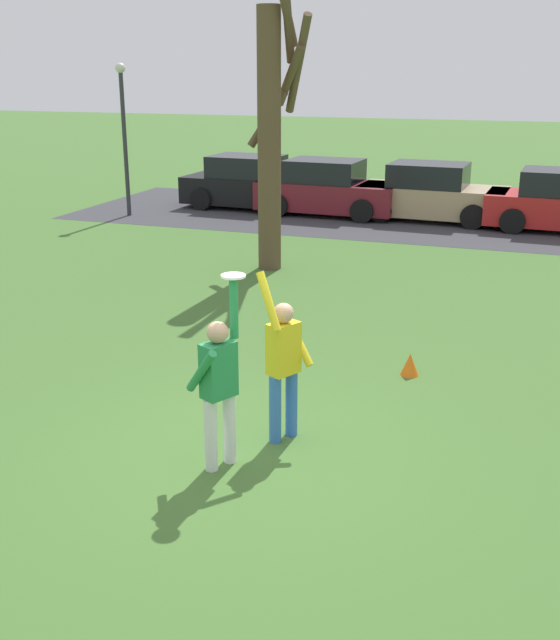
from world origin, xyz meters
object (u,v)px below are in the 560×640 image
(bare_tree_tall, at_px, (272,130))
(field_cone_orange, at_px, (410,364))
(parked_car_tan, at_px, (431,194))
(person_defender, at_px, (283,360))
(person_catcher, at_px, (219,382))
(parked_car_black, at_px, (250,184))
(lamppost_by_lot, at_px, (124,125))
(frisbee_disc, at_px, (233,276))
(parked_car_maroon, at_px, (328,190))

(bare_tree_tall, bearing_deg, field_cone_orange, -52.75)
(bare_tree_tall, bearing_deg, parked_car_tan, 70.32)
(person_defender, height_order, field_cone_orange, person_defender)
(person_catcher, bearing_deg, field_cone_orange, 2.81)
(person_catcher, distance_m, field_cone_orange, 3.66)
(person_catcher, distance_m, bare_tree_tall, 8.88)
(parked_car_black, relative_size, lamppost_by_lot, 0.98)
(person_catcher, bearing_deg, lamppost_by_lot, 60.91)
(person_catcher, distance_m, frisbee_disc, 1.13)
(frisbee_disc, distance_m, field_cone_orange, 3.86)
(parked_car_tan, relative_size, field_cone_orange, 13.04)
(parked_car_maroon, bearing_deg, person_catcher, -76.14)
(parked_car_black, xyz_separation_m, bare_tree_tall, (3.16, -6.82, 2.18))
(person_defender, relative_size, lamppost_by_lot, 0.48)
(parked_car_maroon, bearing_deg, lamppost_by_lot, -156.56)
(field_cone_orange, bearing_deg, person_defender, -113.63)
(lamppost_by_lot, bearing_deg, frisbee_disc, -55.80)
(person_catcher, height_order, parked_car_maroon, person_catcher)
(parked_car_maroon, relative_size, field_cone_orange, 13.04)
(parked_car_maroon, height_order, lamppost_by_lot, lamppost_by_lot)
(frisbee_disc, distance_m, lamppost_by_lot, 15.23)
(parked_car_tan, height_order, bare_tree_tall, bare_tree_tall)
(parked_car_black, relative_size, bare_tree_tall, 0.72)
(parked_car_tan, bearing_deg, frisbee_disc, -87.17)
(person_catcher, relative_size, field_cone_orange, 6.50)
(person_defender, height_order, frisbee_disc, frisbee_disc)
(person_catcher, height_order, parked_car_black, person_catcher)
(frisbee_disc, xyz_separation_m, field_cone_orange, (1.38, 3.04, -1.93))
(person_defender, xyz_separation_m, parked_car_tan, (-0.43, 14.18, -0.25))
(frisbee_disc, relative_size, field_cone_orange, 0.80)
(parked_car_maroon, xyz_separation_m, bare_tree_tall, (0.62, -6.55, 2.18))
(frisbee_disc, xyz_separation_m, bare_tree_tall, (-2.49, 8.13, 0.82))
(person_defender, relative_size, frisbee_disc, 7.95)
(parked_car_black, xyz_separation_m, lamppost_by_lot, (-2.90, -2.36, 1.86))
(bare_tree_tall, bearing_deg, parked_car_maroon, 95.41)
(frisbee_disc, height_order, field_cone_orange, frisbee_disc)
(bare_tree_tall, distance_m, lamppost_by_lot, 7.54)
(parked_car_maroon, xyz_separation_m, field_cone_orange, (4.49, -11.64, -0.57))
(person_defender, distance_m, field_cone_orange, 2.75)
(parked_car_black, height_order, parked_car_maroon, same)
(person_defender, distance_m, frisbee_disc, 1.32)
(person_defender, distance_m, lamppost_by_lot, 14.99)
(person_defender, bearing_deg, parked_car_black, -129.88)
(parked_car_maroon, bearing_deg, parked_car_black, 176.44)
(parked_car_tan, bearing_deg, person_defender, -85.82)
(frisbee_disc, bearing_deg, parked_car_maroon, 101.96)
(parked_car_maroon, bearing_deg, field_cone_orange, -66.46)
(parked_car_tan, xyz_separation_m, lamppost_by_lot, (-8.46, -2.22, 1.86))
(parked_car_black, xyz_separation_m, parked_car_maroon, (2.55, -0.27, 0.00))
(person_defender, bearing_deg, lamppost_by_lot, -115.94)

